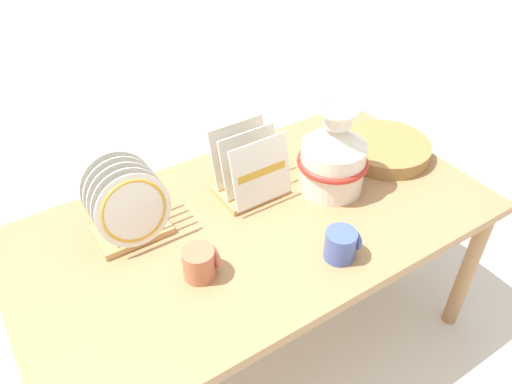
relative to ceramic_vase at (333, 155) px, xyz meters
name	(u,v)px	position (x,y,z in m)	size (l,w,h in m)	color
ground_plane	(256,336)	(-0.30, 0.00, -0.76)	(14.00, 14.00, 0.00)	beige
display_table	(256,233)	(-0.30, 0.00, -0.20)	(1.52, 0.82, 0.63)	#9E754C
ceramic_vase	(333,155)	(0.00, 0.00, 0.00)	(0.24, 0.24, 0.31)	silver
dish_rack_round_plates	(128,209)	(-0.66, 0.14, -0.03)	(0.22, 0.19, 0.25)	tan
dish_rack_square_plates	(250,175)	(-0.25, 0.12, -0.06)	(0.22, 0.19, 0.23)	tan
wicker_charger_stack	(385,148)	(0.30, 0.04, -0.10)	(0.33, 0.33, 0.05)	olive
mug_terracotta_glaze	(200,263)	(-0.56, -0.12, -0.08)	(0.10, 0.09, 0.09)	#B76647
mug_cobalt_glaze	(341,244)	(-0.18, -0.27, -0.08)	(0.10, 0.09, 0.09)	#42569E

